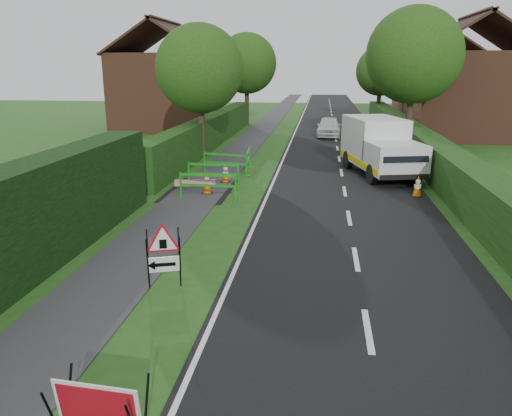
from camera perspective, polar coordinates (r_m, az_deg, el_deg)
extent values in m
plane|color=#234C15|center=(8.69, -4.07, -16.08)|extent=(120.00, 120.00, 0.00)
cube|color=black|center=(42.47, 8.82, 9.48)|extent=(6.00, 90.00, 0.02)
cube|color=#2D2D30|center=(42.71, 1.32, 9.69)|extent=(2.00, 90.00, 0.02)
cube|color=#14380F|center=(30.29, -5.15, 7.08)|extent=(1.00, 24.00, 1.80)
cube|color=#14380F|center=(24.18, 19.19, 4.03)|extent=(1.20, 50.00, 1.50)
cube|color=brown|center=(39.01, -10.03, 12.92)|extent=(7.00, 7.00, 5.50)
cube|color=#331E19|center=(39.57, -12.86, 18.39)|extent=(4.00, 7.40, 2.58)
cube|color=#331E19|center=(38.53, -7.69, 18.71)|extent=(4.00, 7.40, 2.58)
cube|color=#331E19|center=(39.09, -10.39, 20.16)|extent=(0.25, 7.40, 0.18)
cube|color=brown|center=(36.51, 22.96, 11.75)|extent=(7.00, 7.00, 5.50)
cube|color=#331E19|center=(36.10, 20.84, 18.06)|extent=(4.00, 7.40, 2.58)
cube|color=#331E19|center=(37.01, 26.36, 17.41)|extent=(4.00, 7.40, 2.58)
cube|color=#331E19|center=(36.59, 23.84, 19.45)|extent=(0.25, 7.40, 0.18)
cube|color=brown|center=(50.35, 19.95, 12.85)|extent=(7.00, 7.00, 5.50)
cube|color=#331E19|center=(50.02, 18.34, 17.40)|extent=(4.00, 7.40, 2.58)
cube|color=#331E19|center=(50.75, 22.39, 16.99)|extent=(4.00, 7.40, 2.58)
cube|color=#331E19|center=(50.41, 20.51, 18.44)|extent=(0.25, 7.40, 0.18)
cylinder|color=#2D2116|center=(26.16, -6.26, 8.57)|extent=(0.36, 0.36, 2.62)
sphere|color=#1C3A0F|center=(25.95, -6.48, 15.55)|extent=(4.40, 4.40, 4.40)
cylinder|color=#2D2116|center=(29.78, 17.02, 9.20)|extent=(0.36, 0.36, 2.97)
sphere|color=#1C3A0F|center=(29.62, 17.62, 16.30)|extent=(5.20, 5.20, 5.20)
cylinder|color=#2D2116|center=(41.79, -1.04, 11.48)|extent=(0.36, 0.36, 2.80)
sphere|color=#1C3A0F|center=(41.67, -1.07, 16.20)|extent=(4.80, 4.80, 4.80)
cylinder|color=#2D2116|center=(45.60, 13.81, 11.18)|extent=(0.36, 0.36, 2.45)
sphere|color=#1C3A0F|center=(45.48, 14.07, 14.96)|extent=(4.20, 4.20, 4.20)
cylinder|color=black|center=(7.25, -20.63, -19.87)|extent=(0.06, 0.33, 0.92)
cylinder|color=black|center=(6.81, -12.48, -21.77)|extent=(0.06, 0.33, 0.92)
cube|color=white|center=(6.83, -17.57, -21.18)|extent=(1.13, 0.22, 0.80)
cube|color=#AF0C1B|center=(6.82, -17.64, -21.25)|extent=(1.02, 0.19, 0.69)
cylinder|color=black|center=(10.66, -12.26, -6.30)|extent=(0.15, 0.37, 1.23)
cylinder|color=black|center=(10.95, -12.24, -5.69)|extent=(0.15, 0.37, 1.23)
cylinder|color=black|center=(10.66, -8.67, -6.11)|extent=(0.15, 0.37, 1.23)
cylinder|color=black|center=(10.95, -8.75, -5.51)|extent=(0.15, 0.37, 1.23)
cube|color=white|center=(10.81, -10.46, -6.35)|extent=(0.66, 0.24, 0.33)
cube|color=black|center=(10.79, -10.46, -6.39)|extent=(0.47, 0.17, 0.08)
cone|color=black|center=(10.80, -11.87, -6.46)|extent=(0.21, 0.24, 0.20)
cube|color=black|center=(10.62, -10.58, -4.07)|extent=(0.15, 0.06, 0.20)
cube|color=silver|center=(23.18, 13.34, 7.59)|extent=(2.81, 3.73, 1.99)
cube|color=silver|center=(20.92, 15.59, 5.51)|extent=(2.52, 2.58, 1.22)
cube|color=black|center=(19.93, 16.76, 5.80)|extent=(1.82, 0.67, 0.56)
cube|color=#F7EB0D|center=(22.06, 11.50, 5.22)|extent=(1.27, 4.95, 0.25)
cube|color=#F7EB0D|center=(22.80, 16.50, 5.22)|extent=(1.27, 4.95, 0.25)
cube|color=black|center=(20.10, 16.56, 3.44)|extent=(1.99, 0.62, 0.21)
cylinder|color=black|center=(20.65, 13.13, 3.77)|extent=(0.44, 0.86, 0.82)
cylinder|color=black|center=(21.35, 17.83, 3.81)|extent=(0.44, 0.86, 0.82)
cylinder|color=black|center=(23.74, 10.46, 5.46)|extent=(0.44, 0.86, 0.82)
cylinder|color=black|center=(24.35, 14.65, 5.46)|extent=(0.44, 0.86, 0.82)
cube|color=black|center=(19.21, 17.90, 1.31)|extent=(0.38, 0.38, 0.04)
cone|color=#E36407|center=(19.12, 18.00, 2.46)|extent=(0.32, 0.32, 0.75)
cylinder|color=white|center=(19.13, 17.99, 2.35)|extent=(0.25, 0.25, 0.14)
cylinder|color=white|center=(19.09, 18.04, 2.90)|extent=(0.17, 0.17, 0.10)
cube|color=black|center=(22.28, 16.83, 3.34)|extent=(0.38, 0.38, 0.04)
cone|color=#E36407|center=(22.20, 16.91, 4.33)|extent=(0.32, 0.32, 0.75)
cylinder|color=white|center=(22.21, 16.90, 4.24)|extent=(0.25, 0.25, 0.14)
cylinder|color=white|center=(22.17, 16.94, 4.71)|extent=(0.17, 0.17, 0.10)
cube|color=black|center=(24.55, 16.29, 4.49)|extent=(0.38, 0.38, 0.04)
cone|color=#E36407|center=(24.48, 16.36, 5.39)|extent=(0.32, 0.32, 0.75)
cylinder|color=white|center=(24.48, 16.35, 5.31)|extent=(0.25, 0.25, 0.14)
cylinder|color=white|center=(24.45, 16.38, 5.74)|extent=(0.17, 0.17, 0.10)
cube|color=black|center=(18.78, -5.60, 1.70)|extent=(0.38, 0.38, 0.04)
cone|color=#E36407|center=(18.69, -5.63, 2.87)|extent=(0.32, 0.32, 0.75)
cylinder|color=white|center=(18.70, -5.63, 2.76)|extent=(0.25, 0.25, 0.14)
cylinder|color=white|center=(18.66, -5.65, 3.32)|extent=(0.17, 0.17, 0.10)
cube|color=black|center=(20.60, -3.48, 3.01)|extent=(0.38, 0.38, 0.04)
cone|color=#E36407|center=(20.51, -3.50, 4.08)|extent=(0.32, 0.32, 0.75)
cylinder|color=white|center=(20.52, -3.50, 3.98)|extent=(0.25, 0.25, 0.14)
cylinder|color=white|center=(20.48, -3.51, 4.49)|extent=(0.17, 0.17, 0.10)
cube|color=#1A8E19|center=(17.97, -8.59, 2.52)|extent=(0.05, 0.05, 1.00)
cube|color=#1A8E19|center=(17.47, -2.33, 2.30)|extent=(0.05, 0.05, 1.00)
cube|color=#1A8E19|center=(17.60, -5.54, 3.75)|extent=(2.00, 0.12, 0.08)
cube|color=#1A8E19|center=(17.68, -5.51, 2.57)|extent=(2.00, 0.12, 0.08)
cube|color=#1A8E19|center=(18.09, -8.53, 1.04)|extent=(0.07, 0.35, 0.04)
cube|color=#1A8E19|center=(17.59, -2.31, 0.78)|extent=(0.07, 0.35, 0.04)
cube|color=#1A8E19|center=(19.87, -7.68, 3.83)|extent=(0.05, 0.05, 1.00)
cube|color=#1A8E19|center=(19.34, -2.03, 3.64)|extent=(0.05, 0.05, 1.00)
cube|color=#1A8E19|center=(19.50, -4.92, 4.95)|extent=(2.00, 0.16, 0.08)
cube|color=#1A8E19|center=(19.57, -4.89, 3.89)|extent=(2.00, 0.16, 0.08)
cube|color=#1A8E19|center=(19.97, -7.63, 2.49)|extent=(0.08, 0.35, 0.04)
cube|color=#1A8E19|center=(19.45, -2.01, 2.26)|extent=(0.08, 0.35, 0.04)
cube|color=#1A8E19|center=(22.23, -5.88, 5.17)|extent=(0.06, 0.06, 1.00)
cube|color=#1A8E19|center=(21.41, -1.08, 4.84)|extent=(0.06, 0.06, 1.00)
cube|color=#1A8E19|center=(21.72, -3.54, 6.10)|extent=(1.96, 0.52, 0.08)
cube|color=#1A8E19|center=(21.79, -3.53, 5.14)|extent=(1.96, 0.52, 0.08)
cube|color=#1A8E19|center=(22.32, -5.85, 3.96)|extent=(0.14, 0.35, 0.04)
cube|color=#1A8E19|center=(21.51, -1.07, 3.59)|extent=(0.14, 0.35, 0.04)
cube|color=#1A8E19|center=(21.70, -1.04, 4.99)|extent=(0.05, 0.05, 1.00)
cube|color=#1A8E19|center=(23.66, -0.72, 5.90)|extent=(0.05, 0.05, 1.00)
cube|color=#1A8E19|center=(22.60, -0.88, 6.51)|extent=(0.21, 2.00, 0.08)
cube|color=#1A8E19|center=(22.67, -0.88, 5.59)|extent=(0.21, 2.00, 0.08)
cube|color=#1A8E19|center=(21.79, -1.04, 3.75)|extent=(0.35, 0.09, 0.04)
cube|color=#1A8E19|center=(23.75, -0.72, 4.76)|extent=(0.35, 0.09, 0.04)
cube|color=red|center=(18.70, -6.96, 1.53)|extent=(1.49, 0.29, 0.25)
imported|color=silver|center=(34.63, 8.34, 9.18)|extent=(1.69, 3.95, 1.33)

